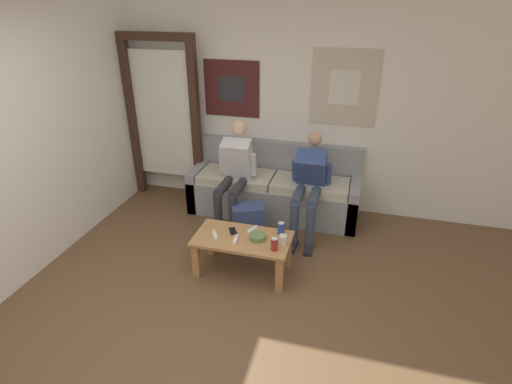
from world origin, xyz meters
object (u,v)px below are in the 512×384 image
Objects in this scene: ceramic_bowl at (258,236)px; drink_can_red at (274,244)px; game_controller_far_center at (253,229)px; couch at (274,190)px; backpack at (248,223)px; person_seated_teen at (309,182)px; pillar_candle at (283,240)px; cell_phone at (233,231)px; coffee_table at (243,244)px; game_controller_near_left at (215,235)px; drink_can_blue at (281,228)px; person_seated_adult at (235,170)px; game_controller_near_right at (236,239)px.

drink_can_red is (0.20, -0.13, 0.03)m from ceramic_bowl.
game_controller_far_center is at bearing 136.34° from drink_can_red.
backpack is (-0.14, -0.71, -0.10)m from couch.
person_seated_teen reaches higher than backpack.
person_seated_teen reaches higher than pillar_candle.
pillar_candle is at bearing 61.75° from drink_can_red.
cell_phone is at bearing -124.83° from person_seated_teen.
ceramic_bowl is 1.33× the size of drink_can_red.
coffee_table is at bearing -177.24° from ceramic_bowl.
game_controller_far_center is (-0.29, 0.27, -0.05)m from drink_can_red.
pillar_candle is (-0.09, -0.99, -0.17)m from person_seated_teen.
couch is 14.48× the size of game_controller_far_center.
drink_can_red is at bearing -7.66° from game_controller_near_left.
backpack is 3.86× the size of pillar_candle.
ceramic_bowl is 1.33× the size of drink_can_blue.
ceramic_bowl reaches higher than game_controller_near_left.
backpack is at bearing 138.12° from drink_can_blue.
drink_can_red is 0.52m from cell_phone.
drink_can_blue is at bearing 38.31° from ceramic_bowl.
cell_phone is (-0.19, -0.07, -0.01)m from game_controller_far_center.
coffee_table is at bearing -90.98° from couch.
person_seated_teen reaches higher than cell_phone.
cell_phone is (-0.28, 0.07, -0.03)m from ceramic_bowl.
drink_can_blue is at bearing 25.06° from coffee_table.
ceramic_bowl is at bearing -141.69° from drink_can_blue.
drink_can_red is at bearing -55.83° from person_seated_adult.
game_controller_near_right is (-0.20, -0.08, -0.02)m from ceramic_bowl.
drink_can_red is at bearing -90.38° from drink_can_blue.
coffee_table is at bearing -154.94° from drink_can_blue.
backpack is (-0.62, -0.39, -0.42)m from person_seated_teen.
person_seated_teen is at bearing 62.84° from coffee_table.
cell_phone is at bearing 156.83° from drink_can_red.
ceramic_bowl is 0.17m from game_controller_far_center.
coffee_table is at bearing -78.71° from backpack.
coffee_table is at bearing -31.66° from cell_phone.
person_seated_adult is at bearing -178.52° from person_seated_teen.
person_seated_teen is 1.13m from drink_can_red.
game_controller_near_left is (-0.27, -0.04, 0.09)m from coffee_table.
cell_phone is (-0.47, 0.20, -0.06)m from drink_can_red.
ceramic_bowl is at bearing 145.86° from drink_can_red.
drink_can_red is (0.33, -1.42, 0.16)m from couch.
game_controller_near_right is at bearing -173.04° from pillar_candle.
game_controller_near_left is at bearing -83.63° from person_seated_adult.
pillar_candle is 0.78× the size of game_controller_near_left.
game_controller_near_left is 0.96× the size of game_controller_near_right.
drink_can_red reaches higher than pillar_candle.
pillar_candle is 0.46m from game_controller_near_right.
game_controller_near_right is (0.07, -0.65, 0.21)m from backpack.
drink_can_blue is (0.20, 0.16, 0.03)m from ceramic_bowl.
coffee_table is 6.73× the size of game_controller_near_left.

